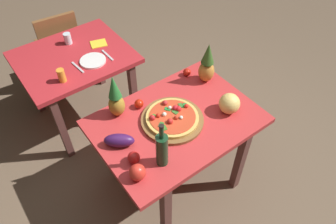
{
  "coord_description": "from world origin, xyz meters",
  "views": [
    {
      "loc": [
        -0.94,
        -1.17,
        2.41
      ],
      "look_at": [
        -0.03,
        0.06,
        0.8
      ],
      "focal_mm": 34.0,
      "sensor_mm": 36.0,
      "label": 1
    }
  ],
  "objects_px": {
    "display_table": "(176,129)",
    "pizza": "(172,117)",
    "eggplant": "(119,140)",
    "knife_utensil": "(108,55)",
    "pineapple_right": "(116,98)",
    "tomato_near_board": "(187,72)",
    "wine_bottle": "(162,149)",
    "pineapple_left": "(207,65)",
    "melon": "(229,104)",
    "fork_utensil": "(78,67)",
    "drinking_glass_juice": "(62,75)",
    "background_table": "(76,66)",
    "drinking_glass_water": "(68,39)",
    "dining_chair": "(59,44)",
    "tomato_beside_pepper": "(134,157)",
    "tomato_at_corner": "(139,104)",
    "pizza_board": "(172,120)",
    "bell_pepper": "(137,172)",
    "dinner_plate": "(93,61)",
    "napkin_folded": "(99,43)"
  },
  "relations": [
    {
      "from": "pineapple_right",
      "to": "tomato_near_board",
      "type": "xyz_separation_m",
      "value": [
        0.66,
        0.04,
        -0.12
      ]
    },
    {
      "from": "eggplant",
      "to": "drinking_glass_water",
      "type": "distance_m",
      "value": 1.29
    },
    {
      "from": "pizza",
      "to": "pineapple_left",
      "type": "height_order",
      "value": "pineapple_left"
    },
    {
      "from": "pineapple_right",
      "to": "tomato_beside_pepper",
      "type": "distance_m",
      "value": 0.45
    },
    {
      "from": "drinking_glass_water",
      "to": "fork_utensil",
      "type": "distance_m",
      "value": 0.38
    },
    {
      "from": "pizza",
      "to": "melon",
      "type": "distance_m",
      "value": 0.42
    },
    {
      "from": "eggplant",
      "to": "fork_utensil",
      "type": "distance_m",
      "value": 0.91
    },
    {
      "from": "pizza_board",
      "to": "dinner_plate",
      "type": "bearing_deg",
      "value": 97.9
    },
    {
      "from": "fork_utensil",
      "to": "napkin_folded",
      "type": "relative_size",
      "value": 1.29
    },
    {
      "from": "tomato_beside_pepper",
      "to": "dining_chair",
      "type": "bearing_deg",
      "value": 82.59
    },
    {
      "from": "drinking_glass_juice",
      "to": "background_table",
      "type": "bearing_deg",
      "value": 51.95
    },
    {
      "from": "melon",
      "to": "drinking_glass_juice",
      "type": "relative_size",
      "value": 1.35
    },
    {
      "from": "wine_bottle",
      "to": "bell_pepper",
      "type": "height_order",
      "value": "wine_bottle"
    },
    {
      "from": "eggplant",
      "to": "knife_utensil",
      "type": "xyz_separation_m",
      "value": [
        0.41,
        0.9,
        -0.04
      ]
    },
    {
      "from": "pizza",
      "to": "wine_bottle",
      "type": "bearing_deg",
      "value": -137.03
    },
    {
      "from": "tomato_at_corner",
      "to": "melon",
      "type": "bearing_deg",
      "value": -40.17
    },
    {
      "from": "drinking_glass_juice",
      "to": "drinking_glass_water",
      "type": "relative_size",
      "value": 1.11
    },
    {
      "from": "pizza_board",
      "to": "tomato_beside_pepper",
      "type": "xyz_separation_m",
      "value": [
        -0.4,
        -0.13,
        0.03
      ]
    },
    {
      "from": "wine_bottle",
      "to": "knife_utensil",
      "type": "bearing_deg",
      "value": 77.18
    },
    {
      "from": "pineapple_left",
      "to": "eggplant",
      "type": "xyz_separation_m",
      "value": [
        -0.88,
        -0.15,
        -0.11
      ]
    },
    {
      "from": "display_table",
      "to": "pizza",
      "type": "xyz_separation_m",
      "value": [
        -0.03,
        0.01,
        0.14
      ]
    },
    {
      "from": "pineapple_left",
      "to": "tomato_near_board",
      "type": "height_order",
      "value": "pineapple_left"
    },
    {
      "from": "pineapple_right",
      "to": "melon",
      "type": "height_order",
      "value": "pineapple_right"
    },
    {
      "from": "pizza",
      "to": "tomato_near_board",
      "type": "distance_m",
      "value": 0.51
    },
    {
      "from": "bell_pepper",
      "to": "eggplant",
      "type": "xyz_separation_m",
      "value": [
        0.04,
        0.28,
        -0.01
      ]
    },
    {
      "from": "tomato_beside_pepper",
      "to": "tomato_near_board",
      "type": "xyz_separation_m",
      "value": [
        0.79,
        0.45,
        -0.01
      ]
    },
    {
      "from": "dining_chair",
      "to": "wine_bottle",
      "type": "height_order",
      "value": "wine_bottle"
    },
    {
      "from": "pineapple_left",
      "to": "tomato_near_board",
      "type": "relative_size",
      "value": 5.4
    },
    {
      "from": "background_table",
      "to": "tomato_near_board",
      "type": "height_order",
      "value": "tomato_near_board"
    },
    {
      "from": "dinner_plate",
      "to": "bell_pepper",
      "type": "bearing_deg",
      "value": -104.72
    },
    {
      "from": "background_table",
      "to": "tomato_near_board",
      "type": "xyz_separation_m",
      "value": [
        0.63,
        -0.79,
        0.14
      ]
    },
    {
      "from": "pizza",
      "to": "eggplant",
      "type": "xyz_separation_m",
      "value": [
        -0.4,
        0.04,
        0.0
      ]
    },
    {
      "from": "background_table",
      "to": "melon",
      "type": "height_order",
      "value": "melon"
    },
    {
      "from": "dining_chair",
      "to": "pizza_board",
      "type": "xyz_separation_m",
      "value": [
        0.15,
        -1.75,
        0.28
      ]
    },
    {
      "from": "display_table",
      "to": "eggplant",
      "type": "relative_size",
      "value": 5.73
    },
    {
      "from": "melon",
      "to": "drinking_glass_juice",
      "type": "height_order",
      "value": "melon"
    },
    {
      "from": "background_table",
      "to": "drinking_glass_water",
      "type": "relative_size",
      "value": 9.56
    },
    {
      "from": "drinking_glass_juice",
      "to": "napkin_folded",
      "type": "xyz_separation_m",
      "value": [
        0.47,
        0.28,
        -0.05
      ]
    },
    {
      "from": "pineapple_left",
      "to": "tomato_at_corner",
      "type": "relative_size",
      "value": 5.06
    },
    {
      "from": "drinking_glass_juice",
      "to": "dining_chair",
      "type": "bearing_deg",
      "value": 72.32
    },
    {
      "from": "wine_bottle",
      "to": "eggplant",
      "type": "xyz_separation_m",
      "value": [
        -0.14,
        0.28,
        -0.09
      ]
    },
    {
      "from": "bell_pepper",
      "to": "tomato_beside_pepper",
      "type": "relative_size",
      "value": 1.44
    },
    {
      "from": "pineapple_right",
      "to": "tomato_near_board",
      "type": "bearing_deg",
      "value": 3.21
    },
    {
      "from": "melon",
      "to": "fork_utensil",
      "type": "distance_m",
      "value": 1.28
    },
    {
      "from": "pizza_board",
      "to": "tomato_near_board",
      "type": "bearing_deg",
      "value": 39.48
    },
    {
      "from": "wine_bottle",
      "to": "pineapple_left",
      "type": "xyz_separation_m",
      "value": [
        0.74,
        0.43,
        0.02
      ]
    },
    {
      "from": "wine_bottle",
      "to": "tomato_near_board",
      "type": "bearing_deg",
      "value": 40.69
    },
    {
      "from": "napkin_folded",
      "to": "pizza_board",
      "type": "bearing_deg",
      "value": -91.75
    },
    {
      "from": "background_table",
      "to": "dining_chair",
      "type": "xyz_separation_m",
      "value": [
        0.08,
        0.63,
        -0.15
      ]
    },
    {
      "from": "pineapple_right",
      "to": "dinner_plate",
      "type": "bearing_deg",
      "value": 78.0
    }
  ]
}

